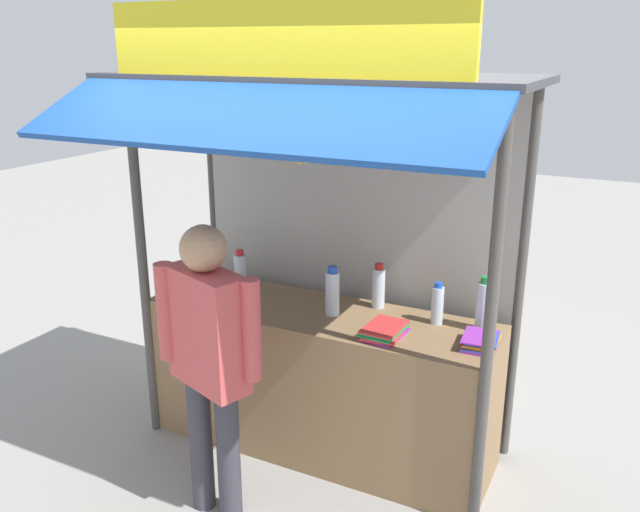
{
  "coord_description": "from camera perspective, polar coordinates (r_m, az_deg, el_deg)",
  "views": [
    {
      "loc": [
        1.63,
        -3.23,
        2.42
      ],
      "look_at": [
        0.0,
        0.0,
        1.26
      ],
      "focal_mm": 37.07,
      "sensor_mm": 36.0,
      "label": 1
    }
  ],
  "objects": [
    {
      "name": "water_bottle_mid_left",
      "position": [
        3.97,
        5.07,
        -2.68
      ],
      "size": [
        0.08,
        0.08,
        0.28
      ],
      "color": "silver",
      "rests_on": "stall_counter"
    },
    {
      "name": "water_bottle_center",
      "position": [
        3.84,
        1.09,
        -3.16
      ],
      "size": [
        0.08,
        0.08,
        0.3
      ],
      "color": "silver",
      "rests_on": "stall_counter"
    },
    {
      "name": "banana_bunch_rightmost",
      "position": [
        2.95,
        12.01,
        8.48
      ],
      "size": [
        0.1,
        0.1,
        0.26
      ],
      "color": "#332D23"
    },
    {
      "name": "vendor_person",
      "position": [
        3.39,
        -9.57,
        -7.85
      ],
      "size": [
        0.61,
        0.34,
        1.61
      ],
      "rotation": [
        0.0,
        0.0,
        2.8
      ],
      "color": "#383842",
      "rests_on": "ground"
    },
    {
      "name": "water_bottle_left",
      "position": [
        4.45,
        -9.74,
        -0.81
      ],
      "size": [
        0.07,
        0.07,
        0.24
      ],
      "color": "silver",
      "rests_on": "stall_counter"
    },
    {
      "name": "magazine_stack_far_left",
      "position": [
        3.63,
        5.55,
        -6.44
      ],
      "size": [
        0.21,
        0.29,
        0.06
      ],
      "color": "purple",
      "rests_on": "stall_counter"
    },
    {
      "name": "water_bottle_back_right",
      "position": [
        3.79,
        10.1,
        -4.13
      ],
      "size": [
        0.07,
        0.07,
        0.25
      ],
      "color": "silver",
      "rests_on": "stall_counter"
    },
    {
      "name": "stall_counter",
      "position": [
        4.12,
        0.0,
        -10.69
      ],
      "size": [
        2.11,
        0.62,
        0.91
      ],
      "primitive_type": "cube",
      "color": "olive",
      "rests_on": "ground"
    },
    {
      "name": "banana_bunch_inner_right",
      "position": [
        3.24,
        -1.54,
        9.5
      ],
      "size": [
        0.11,
        0.11,
        0.28
      ],
      "color": "#332D23"
    },
    {
      "name": "water_bottle_back_left",
      "position": [
        4.23,
        -6.89,
        -1.4
      ],
      "size": [
        0.08,
        0.08,
        0.28
      ],
      "color": "silver",
      "rests_on": "stall_counter"
    },
    {
      "name": "magazine_stack_far_right",
      "position": [
        4.27,
        -10.81,
        -2.75
      ],
      "size": [
        0.23,
        0.3,
        0.07
      ],
      "color": "blue",
      "rests_on": "stall_counter"
    },
    {
      "name": "ground_plane",
      "position": [
        4.35,
        0.0,
        -15.94
      ],
      "size": [
        20.0,
        20.0,
        0.0
      ],
      "primitive_type": "plane",
      "color": "gray"
    },
    {
      "name": "magazine_stack_rear_center",
      "position": [
        3.58,
        13.7,
        -7.16
      ],
      "size": [
        0.2,
        0.25,
        0.06
      ],
      "color": "purple",
      "rests_on": "stall_counter"
    },
    {
      "name": "water_bottle_mid_right",
      "position": [
        3.74,
        13.98,
        -4.18
      ],
      "size": [
        0.09,
        0.09,
        0.32
      ],
      "color": "silver",
      "rests_on": "stall_counter"
    },
    {
      "name": "stall_structure",
      "position": [
        3.81,
        0.72,
        5.09
      ],
      "size": [
        2.31,
        1.49,
        2.62
      ],
      "color": "#4C4742",
      "rests_on": "ground"
    },
    {
      "name": "banana_bunch_leftmost",
      "position": [
        3.43,
        -7.43,
        10.37
      ],
      "size": [
        0.1,
        0.1,
        0.23
      ],
      "color": "#332D23"
    },
    {
      "name": "banana_bunch_inner_left",
      "position": [
        3.65,
        -12.27,
        10.29
      ],
      "size": [
        0.09,
        0.08,
        0.24
      ],
      "color": "#332D23"
    }
  ]
}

